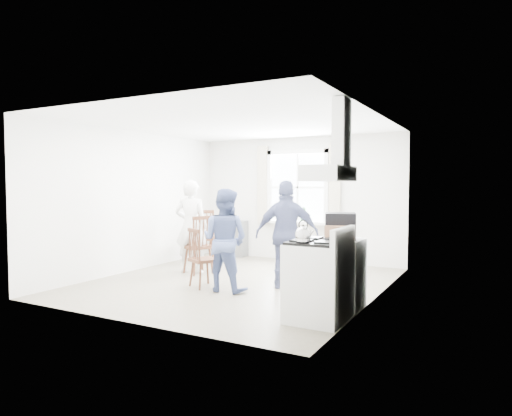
% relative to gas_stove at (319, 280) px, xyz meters
% --- Properties ---
extents(room_shell, '(4.62, 5.12, 2.64)m').
position_rel_gas_stove_xyz_m(room_shell, '(-1.91, 1.35, 0.82)').
color(room_shell, '#7A715E').
rests_on(room_shell, ground).
extents(window_assembly, '(1.88, 0.24, 1.70)m').
position_rel_gas_stove_xyz_m(window_assembly, '(-1.91, 3.80, 0.98)').
color(window_assembly, white).
rests_on(window_assembly, room_shell).
extents(range_hood, '(0.45, 0.76, 0.94)m').
position_rel_gas_stove_xyz_m(range_hood, '(0.16, -0.00, 1.42)').
color(range_hood, white).
rests_on(range_hood, room_shell).
extents(shelf_unit, '(0.40, 0.30, 0.80)m').
position_rel_gas_stove_xyz_m(shelf_unit, '(-3.31, 3.68, -0.08)').
color(shelf_unit, slate).
rests_on(shelf_unit, ground).
extents(gas_stove, '(0.68, 0.76, 1.12)m').
position_rel_gas_stove_xyz_m(gas_stove, '(0.00, 0.00, 0.00)').
color(gas_stove, silver).
rests_on(gas_stove, ground).
extents(kettle, '(0.19, 0.19, 0.26)m').
position_rel_gas_stove_xyz_m(kettle, '(-0.09, -0.27, 0.56)').
color(kettle, silver).
rests_on(kettle, gas_stove).
extents(low_cabinet, '(0.50, 0.55, 0.90)m').
position_rel_gas_stove_xyz_m(low_cabinet, '(0.07, 0.70, -0.03)').
color(low_cabinet, white).
rests_on(low_cabinet, ground).
extents(stereo_stack, '(0.47, 0.45, 0.34)m').
position_rel_gas_stove_xyz_m(stereo_stack, '(0.05, 0.64, 0.59)').
color(stereo_stack, black).
rests_on(stereo_stack, low_cabinet).
extents(cardboard_box, '(0.34, 0.27, 0.19)m').
position_rel_gas_stove_xyz_m(cardboard_box, '(0.09, 0.46, 0.51)').
color(cardboard_box, '#A36F4F').
rests_on(cardboard_box, low_cabinet).
extents(windsor_chair_a, '(0.64, 0.63, 1.11)m').
position_rel_gas_stove_xyz_m(windsor_chair_a, '(-3.43, 2.53, 0.19)').
color(windsor_chair_a, '#482617').
rests_on(windsor_chair_a, ground).
extents(windsor_chair_b, '(0.53, 0.53, 0.94)m').
position_rel_gas_stove_xyz_m(windsor_chair_b, '(-2.26, 0.71, 0.09)').
color(windsor_chair_b, '#482617').
rests_on(windsor_chair_b, ground).
extents(windsor_chair_c, '(0.58, 0.59, 1.06)m').
position_rel_gas_stove_xyz_m(windsor_chair_c, '(-2.83, 1.61, 0.16)').
color(windsor_chair_c, '#482617').
rests_on(windsor_chair_c, ground).
extents(person_left, '(0.76, 0.76, 1.69)m').
position_rel_gas_stove_xyz_m(person_left, '(-3.10, 1.67, 0.36)').
color(person_left, white).
rests_on(person_left, ground).
extents(person_mid, '(0.77, 0.77, 1.55)m').
position_rel_gas_stove_xyz_m(person_mid, '(-1.78, 0.73, 0.29)').
color(person_mid, '#4D5D8F').
rests_on(person_mid, ground).
extents(person_right, '(1.29, 1.29, 1.68)m').
position_rel_gas_stove_xyz_m(person_right, '(-1.04, 1.36, 0.35)').
color(person_right, navy).
rests_on(person_right, ground).
extents(potted_plant, '(0.22, 0.22, 0.30)m').
position_rel_gas_stove_xyz_m(potted_plant, '(-1.74, 3.71, 0.51)').
color(potted_plant, '#2E6735').
rests_on(potted_plant, window_assembly).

